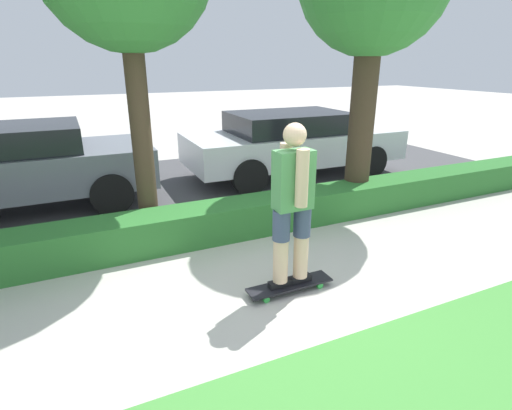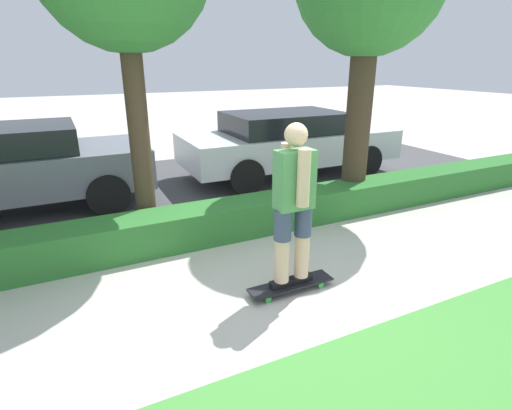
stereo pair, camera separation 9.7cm
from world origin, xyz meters
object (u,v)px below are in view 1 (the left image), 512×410
Objects in this scene: parked_car_front at (20,165)px; parked_car_middle at (292,141)px; skateboard at (290,285)px; skater_person at (293,204)px.

parked_car_middle is (5.21, -0.00, -0.02)m from parked_car_front.
skateboard is 0.24× the size of parked_car_front.
parked_car_front is at bearing 123.87° from skater_person.
parked_car_front is 5.21m from parked_car_middle.
skater_person is at bearing 0.00° from skateboard.
parked_car_front is at bearing -179.35° from parked_car_middle.
parked_car_front is 0.89× the size of parked_car_middle.
skateboard is at bearing -119.13° from parked_car_middle.
parked_car_middle is at bearing 60.19° from skateboard.
skater_person is at bearing -119.13° from parked_car_middle.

